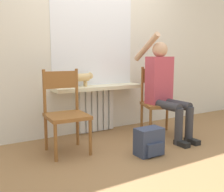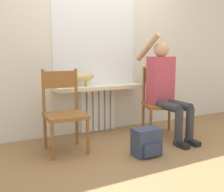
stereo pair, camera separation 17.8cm
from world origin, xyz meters
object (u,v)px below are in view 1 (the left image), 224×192
object	(u,v)px
backpack	(149,142)
chair_left	(66,111)
chair_right	(158,101)
cat	(80,78)
person	(164,85)

from	to	relation	value
backpack	chair_left	bearing A→B (deg)	141.67
chair_right	cat	world-z (taller)	chair_right
backpack	person	bearing A→B (deg)	36.84
chair_right	cat	size ratio (longest dim) A/B	1.83
chair_right	chair_left	bearing A→B (deg)	-159.41
person	cat	xyz separation A→B (m)	(-0.96, 0.59, 0.10)
person	cat	bearing A→B (deg)	148.66
chair_left	backpack	xyz separation A→B (m)	(0.74, -0.58, -0.32)
chair_left	chair_right	xyz separation A→B (m)	(1.37, -0.00, 0.00)
cat	backpack	bearing A→B (deg)	-71.55
chair_left	person	xyz separation A→B (m)	(1.35, -0.12, 0.23)
cat	chair_left	bearing A→B (deg)	-129.79
person	backpack	world-z (taller)	person
chair_right	cat	xyz separation A→B (m)	(-0.98, 0.47, 0.33)
chair_left	chair_right	distance (m)	1.37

